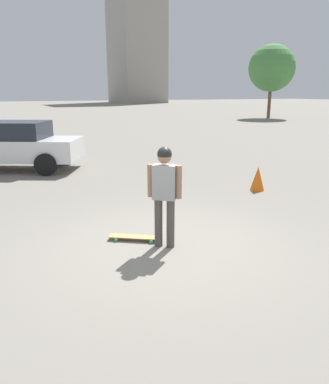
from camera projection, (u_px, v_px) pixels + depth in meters
The scene contains 7 objects.
ground_plane at pixel (164, 246), 6.13m from camera, with size 220.00×220.00×0.00m, color gray.
person at pixel (164, 188), 5.88m from camera, with size 0.38×0.45×1.64m.
skateboard at pixel (135, 237), 6.36m from camera, with size 0.65×0.84×0.07m.
car_parked_near at pixel (16, 145), 12.04m from camera, with size 3.45×4.42×1.55m.
building_block_distant at pixel (136, 31), 88.39m from camera, with size 14.36×10.20×32.88m.
tree_distant at pixel (272, 68), 35.67m from camera, with size 4.40×4.40×6.89m.
traffic_cone at pixel (258, 179), 9.56m from camera, with size 0.37×0.37×0.61m.
Camera 1 is at (-5.12, 2.50, 2.44)m, focal length 35.00 mm.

